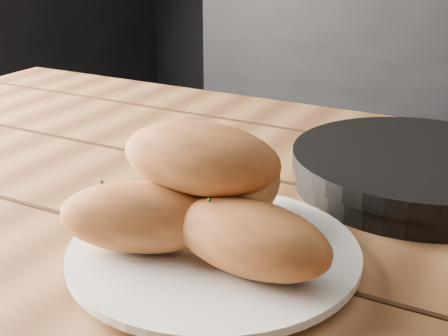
% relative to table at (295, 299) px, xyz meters
% --- Properties ---
extents(table, '(1.62, 0.90, 0.75)m').
position_rel_table_xyz_m(table, '(0.00, 0.00, 0.00)').
color(table, brown).
rests_on(table, ground).
extents(plate, '(0.27, 0.27, 0.02)m').
position_rel_table_xyz_m(plate, '(-0.04, -0.11, 0.10)').
color(plate, silver).
rests_on(plate, table).
extents(bread_rolls, '(0.27, 0.23, 0.12)m').
position_rel_table_xyz_m(bread_rolls, '(-0.05, -0.12, 0.16)').
color(bread_rolls, '#C87337').
rests_on(bread_rolls, plate).
extents(skillet, '(0.43, 0.30, 0.05)m').
position_rel_table_xyz_m(skillet, '(0.09, 0.16, 0.12)').
color(skillet, black).
rests_on(skillet, table).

